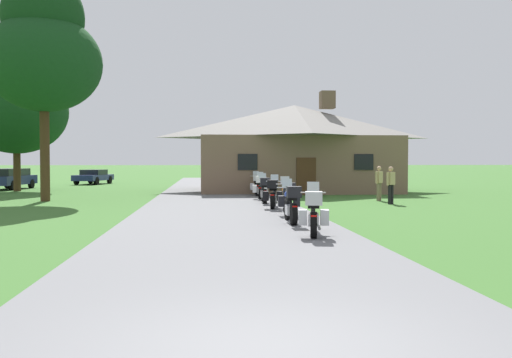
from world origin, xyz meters
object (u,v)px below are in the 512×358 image
(motorcycle_yellow_farthest_in_row, at_px, (257,185))
(parked_navy_suv_far_left, at_px, (9,178))
(tree_left_near, at_px, (44,50))
(motorcycle_black_sixth_in_row, at_px, (260,187))
(bystander_tan_shirt_near_lodge, at_px, (379,181))
(bystander_tan_shirt_beside_signpost, at_px, (391,183))
(motorcycle_orange_nearest_to_camera, at_px, (314,214))
(tree_left_far, at_px, (16,99))
(motorcycle_green_fifth_in_row, at_px, (264,190))
(motorcycle_blue_fourth_in_row, at_px, (273,194))
(motorcycle_blue_second_in_row, at_px, (291,204))
(motorcycle_orange_third_in_row, at_px, (288,199))
(parked_navy_sedan_far_left, at_px, (93,176))

(motorcycle_yellow_farthest_in_row, height_order, parked_navy_suv_far_left, parked_navy_suv_far_left)
(tree_left_near, bearing_deg, motorcycle_black_sixth_in_row, 1.08)
(bystander_tan_shirt_near_lodge, relative_size, bystander_tan_shirt_beside_signpost, 1.00)
(motorcycle_yellow_farthest_in_row, bearing_deg, motorcycle_black_sixth_in_row, -88.35)
(motorcycle_orange_nearest_to_camera, height_order, bystander_tan_shirt_near_lodge, bystander_tan_shirt_near_lodge)
(motorcycle_orange_nearest_to_camera, relative_size, tree_left_far, 0.21)
(parked_navy_suv_far_left, bearing_deg, motorcycle_green_fifth_in_row, -35.41)
(parked_navy_suv_far_left, bearing_deg, motorcycle_blue_fourth_in_row, -40.44)
(bystander_tan_shirt_near_lodge, bearing_deg, motorcycle_green_fifth_in_row, 150.05)
(motorcycle_green_fifth_in_row, bearing_deg, motorcycle_blue_fourth_in_row, -86.71)
(motorcycle_blue_fourth_in_row, xyz_separation_m, tree_left_far, (-14.54, 14.90, 5.22))
(tree_left_far, bearing_deg, motorcycle_blue_second_in_row, -54.58)
(parked_navy_suv_far_left, bearing_deg, tree_left_near, -57.39)
(motorcycle_green_fifth_in_row, bearing_deg, motorcycle_blue_second_in_row, -88.37)
(motorcycle_blue_fourth_in_row, height_order, tree_left_far, tree_left_far)
(bystander_tan_shirt_beside_signpost, relative_size, parked_navy_suv_far_left, 0.35)
(motorcycle_orange_nearest_to_camera, xyz_separation_m, motorcycle_blue_second_in_row, (-0.13, 2.90, 0.01))
(motorcycle_black_sixth_in_row, bearing_deg, motorcycle_orange_third_in_row, -83.49)
(bystander_tan_shirt_beside_signpost, bearing_deg, motorcycle_orange_third_in_row, 7.09)
(motorcycle_blue_fourth_in_row, height_order, bystander_tan_shirt_near_lodge, bystander_tan_shirt_near_lodge)
(motorcycle_green_fifth_in_row, height_order, motorcycle_black_sixth_in_row, same)
(motorcycle_orange_nearest_to_camera, distance_m, motorcycle_blue_second_in_row, 2.90)
(motorcycle_yellow_farthest_in_row, bearing_deg, motorcycle_green_fifth_in_row, -88.75)
(motorcycle_yellow_farthest_in_row, xyz_separation_m, tree_left_far, (-14.61, 6.68, 5.22))
(motorcycle_blue_second_in_row, distance_m, parked_navy_sedan_far_left, 33.29)
(motorcycle_orange_nearest_to_camera, distance_m, bystander_tan_shirt_near_lodge, 13.90)
(motorcycle_yellow_farthest_in_row, relative_size, bystander_tan_shirt_near_lodge, 1.25)
(motorcycle_blue_fourth_in_row, relative_size, motorcycle_black_sixth_in_row, 1.00)
(motorcycle_blue_fourth_in_row, relative_size, bystander_tan_shirt_near_lodge, 1.25)
(bystander_tan_shirt_beside_signpost, height_order, tree_left_far, tree_left_far)
(motorcycle_orange_nearest_to_camera, relative_size, bystander_tan_shirt_near_lodge, 1.24)
(motorcycle_blue_fourth_in_row, bearing_deg, tree_left_near, 161.17)
(motorcycle_orange_nearest_to_camera, xyz_separation_m, motorcycle_yellow_farthest_in_row, (0.04, 16.52, 0.00))
(tree_left_far, bearing_deg, motorcycle_orange_third_in_row, -50.30)
(motorcycle_green_fifth_in_row, bearing_deg, motorcycle_orange_nearest_to_camera, -87.66)
(motorcycle_blue_fourth_in_row, relative_size, motorcycle_green_fifth_in_row, 1.00)
(motorcycle_orange_third_in_row, bearing_deg, bystander_tan_shirt_near_lodge, 55.61)
(tree_left_far, bearing_deg, bystander_tan_shirt_near_lodge, -27.45)
(bystander_tan_shirt_near_lodge, distance_m, tree_left_near, 17.07)
(motorcycle_blue_fourth_in_row, height_order, parked_navy_sedan_far_left, motorcycle_blue_fourth_in_row)
(motorcycle_black_sixth_in_row, xyz_separation_m, tree_left_far, (-14.56, 9.17, 5.22))
(bystander_tan_shirt_near_lodge, bearing_deg, motorcycle_blue_second_in_row, -165.31)
(parked_navy_suv_far_left, bearing_deg, motorcycle_black_sixth_in_row, -29.15)
(motorcycle_green_fifth_in_row, height_order, parked_navy_sedan_far_left, motorcycle_green_fifth_in_row)
(bystander_tan_shirt_near_lodge, bearing_deg, motorcycle_black_sixth_in_row, 121.82)
(tree_left_far, xyz_separation_m, parked_navy_sedan_far_left, (2.62, 10.81, -5.19))
(motorcycle_blue_fourth_in_row, xyz_separation_m, tree_left_near, (-10.24, 5.53, 6.54))
(motorcycle_blue_second_in_row, relative_size, motorcycle_blue_fourth_in_row, 1.00)
(motorcycle_blue_fourth_in_row, relative_size, bystander_tan_shirt_beside_signpost, 1.25)
(tree_left_far, bearing_deg, bystander_tan_shirt_beside_signpost, -32.03)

